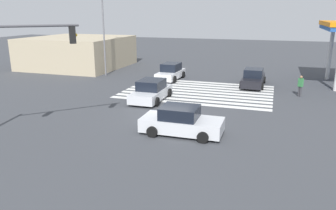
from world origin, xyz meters
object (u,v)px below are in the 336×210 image
at_px(car_3, 181,122).
at_px(pedestrian, 300,85).
at_px(car_0, 253,78).
at_px(car_1, 171,72).
at_px(car_4, 151,91).
at_px(street_light_pole_a, 103,26).

distance_m(car_3, pedestrian, 12.56).
height_order(car_0, car_1, car_1).
relative_size(car_1, car_4, 0.94).
bearing_deg(car_1, car_0, 88.88).
xyz_separation_m(car_1, street_light_pole_a, (7.15, -0.01, 4.33)).
xyz_separation_m(car_4, pedestrian, (-10.67, -4.60, 0.22)).
bearing_deg(car_4, car_3, 33.58).
height_order(car_1, car_3, car_1).
bearing_deg(car_1, pedestrian, 76.30).
height_order(car_0, pedestrian, pedestrian).
relative_size(car_3, pedestrian, 2.64).
distance_m(car_1, street_light_pole_a, 8.36).
distance_m(car_0, pedestrian, 4.73).
xyz_separation_m(car_1, car_3, (-5.07, 14.05, -0.04)).
bearing_deg(car_3, car_0, 77.68).
bearing_deg(car_0, pedestrian, -126.34).
xyz_separation_m(car_0, car_1, (7.92, -0.48, 0.03)).
xyz_separation_m(car_1, car_4, (-1.00, 7.96, -0.02)).
xyz_separation_m(car_3, car_4, (4.08, -6.09, 0.02)).
xyz_separation_m(car_4, street_light_pole_a, (8.15, -7.96, 4.35)).
bearing_deg(street_light_pole_a, pedestrian, 169.88).
bearing_deg(car_4, pedestrian, 113.12).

